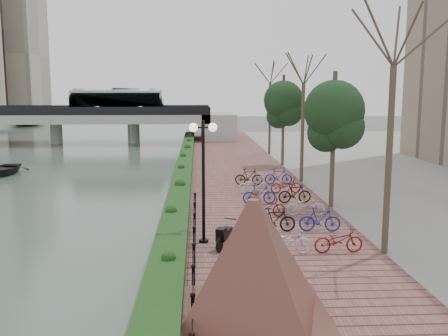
{
  "coord_description": "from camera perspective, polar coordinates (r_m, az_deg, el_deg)",
  "views": [
    {
      "loc": [
        1.55,
        -14.36,
        6.04
      ],
      "look_at": [
        2.95,
        12.0,
        2.0
      ],
      "focal_mm": 40.0,
      "sensor_mm": 36.0,
      "label": 1
    }
  ],
  "objects": [
    {
      "name": "ground",
      "position": [
        15.65,
        -8.74,
        -14.1
      ],
      "size": [
        220.0,
        220.0,
        0.0
      ],
      "primitive_type": "plane",
      "color": "#59595B",
      "rests_on": "ground"
    },
    {
      "name": "hedge",
      "position": [
        34.77,
        -4.57,
        0.01
      ],
      "size": [
        1.1,
        56.0,
        0.6
      ],
      "primitive_type": "cube",
      "color": "#183D16",
      "rests_on": "promenade"
    },
    {
      "name": "motorcycle",
      "position": [
        18.07,
        0.12,
        -7.62
      ],
      "size": [
        0.98,
        1.55,
        0.93
      ],
      "primitive_type": null,
      "rotation": [
        0.0,
        0.0,
        -0.38
      ],
      "color": "black",
      "rests_on": "promenade"
    },
    {
      "name": "chain_fence",
      "position": [
        17.16,
        -3.43,
        -8.92
      ],
      "size": [
        0.1,
        14.1,
        0.7
      ],
      "color": "black",
      "rests_on": "promenade"
    },
    {
      "name": "promenade",
      "position": [
        32.47,
        1.34,
        -1.57
      ],
      "size": [
        8.0,
        75.0,
        0.5
      ],
      "primitive_type": "cube",
      "color": "brown",
      "rests_on": "ground"
    },
    {
      "name": "street_trees",
      "position": [
        27.9,
        10.36,
        3.72
      ],
      "size": [
        3.2,
        37.12,
        6.8
      ],
      "color": "#3E3425",
      "rests_on": "promenade"
    },
    {
      "name": "lamppost",
      "position": [
        18.1,
        -2.39,
        1.55
      ],
      "size": [
        1.02,
        0.32,
        4.52
      ],
      "color": "black",
      "rests_on": "promenade"
    },
    {
      "name": "bicycle_parking",
      "position": [
        23.7,
        6.64,
        -3.7
      ],
      "size": [
        2.4,
        14.69,
        1.0
      ],
      "color": "#BCBBC1",
      "rests_on": "promenade"
    },
    {
      "name": "boat",
      "position": [
        39.92,
        -24.06,
        -0.1
      ],
      "size": [
        3.21,
        4.35,
        0.87
      ],
      "primitive_type": "imported",
      "rotation": [
        0.0,
        0.0,
        -0.05
      ],
      "color": "black",
      "rests_on": "river_water"
    },
    {
      "name": "bridge",
      "position": [
        61.3,
        -17.36,
        5.81
      ],
      "size": [
        36.0,
        10.77,
        6.5
      ],
      "color": "#9A9A95",
      "rests_on": "ground"
    },
    {
      "name": "granite_monument",
      "position": [
        12.14,
        3.32,
        -10.55
      ],
      "size": [
        5.62,
        5.62,
        3.04
      ],
      "color": "#47261E",
      "rests_on": "promenade"
    },
    {
      "name": "pedestrian",
      "position": [
        21.08,
        3.73,
        -4.39
      ],
      "size": [
        0.67,
        0.57,
        1.55
      ],
      "primitive_type": "imported",
      "rotation": [
        0.0,
        0.0,
        2.71
      ],
      "color": "brown",
      "rests_on": "promenade"
    }
  ]
}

